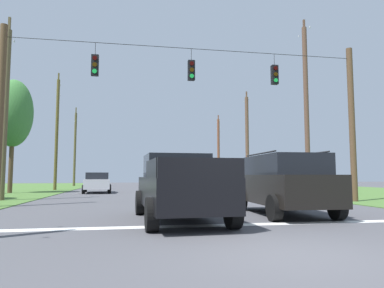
# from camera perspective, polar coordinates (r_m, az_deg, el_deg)

# --- Properties ---
(ground_plane) EXTENTS (120.00, 120.00, 0.00)m
(ground_plane) POSITION_cam_1_polar(r_m,az_deg,el_deg) (6.33, 14.80, -16.88)
(ground_plane) COLOR #47474C
(stop_bar_stripe) EXTENTS (14.10, 0.45, 0.01)m
(stop_bar_stripe) POSITION_cam_1_polar(r_m,az_deg,el_deg) (9.58, 5.75, -12.92)
(stop_bar_stripe) COLOR white
(stop_bar_stripe) RESTS_ON ground
(lane_dash_0) EXTENTS (2.50, 0.15, 0.01)m
(lane_dash_0) POSITION_cam_1_polar(r_m,az_deg,el_deg) (15.41, -0.44, -9.97)
(lane_dash_0) COLOR white
(lane_dash_0) RESTS_ON ground
(lane_dash_1) EXTENTS (2.50, 0.15, 0.01)m
(lane_dash_1) POSITION_cam_1_polar(r_m,az_deg,el_deg) (22.66, -3.59, -8.40)
(lane_dash_1) COLOR white
(lane_dash_1) RESTS_ON ground
(lane_dash_2) EXTENTS (2.50, 0.15, 0.01)m
(lane_dash_2) POSITION_cam_1_polar(r_m,az_deg,el_deg) (30.57, -5.29, -7.53)
(lane_dash_2) COLOR white
(lane_dash_2) RESTS_ON ground
(lane_dash_3) EXTENTS (2.50, 0.15, 0.01)m
(lane_dash_3) POSITION_cam_1_polar(r_m,az_deg,el_deg) (38.73, -6.32, -7.00)
(lane_dash_3) COLOR white
(lane_dash_3) RESTS_ON ground
(overhead_signal_span) EXTENTS (16.79, 0.31, 7.82)m
(overhead_signal_span) POSITION_cam_1_polar(r_m,az_deg,el_deg) (16.42, -0.14, 5.24)
(overhead_signal_span) COLOR brown
(overhead_signal_span) RESTS_ON ground
(pickup_truck) EXTENTS (2.47, 5.48, 1.95)m
(pickup_truck) POSITION_cam_1_polar(r_m,az_deg,el_deg) (10.42, -2.11, -6.99)
(pickup_truck) COLOR black
(pickup_truck) RESTS_ON ground
(suv_black) EXTENTS (2.31, 4.85, 2.05)m
(suv_black) POSITION_cam_1_polar(r_m,az_deg,el_deg) (12.29, 14.59, -6.10)
(suv_black) COLOR black
(suv_black) RESTS_ON ground
(distant_car_crossing_white) EXTENTS (2.26, 4.42, 1.52)m
(distant_car_crossing_white) POSITION_cam_1_polar(r_m,az_deg,el_deg) (33.86, 5.39, -5.96)
(distant_car_crossing_white) COLOR silver
(distant_car_crossing_white) RESTS_ON ground
(distant_car_oncoming) EXTENTS (2.26, 4.41, 1.52)m
(distant_car_oncoming) POSITION_cam_1_polar(r_m,az_deg,el_deg) (27.70, -15.11, -6.00)
(distant_car_oncoming) COLOR silver
(distant_car_oncoming) RESTS_ON ground
(utility_pole_mid_right) EXTENTS (0.30, 1.56, 11.45)m
(utility_pole_mid_right) POSITION_cam_1_polar(r_m,az_deg,el_deg) (23.75, 18.04, 5.57)
(utility_pole_mid_right) COLOR brown
(utility_pole_mid_right) RESTS_ON ground
(utility_pole_far_right) EXTENTS (0.33, 1.58, 9.30)m
(utility_pole_far_right) POSITION_cam_1_polar(r_m,az_deg,el_deg) (33.61, 8.92, 0.40)
(utility_pole_far_right) COLOR brown
(utility_pole_far_right) RESTS_ON ground
(utility_pole_near_left) EXTENTS (0.32, 1.72, 9.20)m
(utility_pole_near_left) POSITION_cam_1_polar(r_m,az_deg,el_deg) (45.97, 4.31, -1.04)
(utility_pole_near_left) COLOR brown
(utility_pole_near_left) RESTS_ON ground
(utility_pole_far_left) EXTENTS (0.29, 1.85, 9.84)m
(utility_pole_far_left) POSITION_cam_1_polar(r_m,az_deg,el_deg) (21.10, -27.99, 4.85)
(utility_pole_far_left) COLOR brown
(utility_pole_far_left) RESTS_ON ground
(utility_pole_distant_right) EXTENTS (0.27, 1.82, 10.50)m
(utility_pole_distant_right) POSITION_cam_1_polar(r_m,az_deg,el_deg) (33.48, -21.05, 2.05)
(utility_pole_distant_right) COLOR brown
(utility_pole_distant_right) RESTS_ON ground
(utility_pole_distant_left) EXTENTS (0.28, 1.80, 9.69)m
(utility_pole_distant_left) POSITION_cam_1_polar(r_m,az_deg,el_deg) (45.47, -18.43, -0.41)
(utility_pole_distant_left) COLOR brown
(utility_pole_distant_left) RESTS_ON ground
(tree_roadside_right) EXTENTS (2.79, 2.79, 8.46)m
(tree_roadside_right) POSITION_cam_1_polar(r_m,az_deg,el_deg) (29.44, -26.97, 4.41)
(tree_roadside_right) COLOR brown
(tree_roadside_right) RESTS_ON ground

